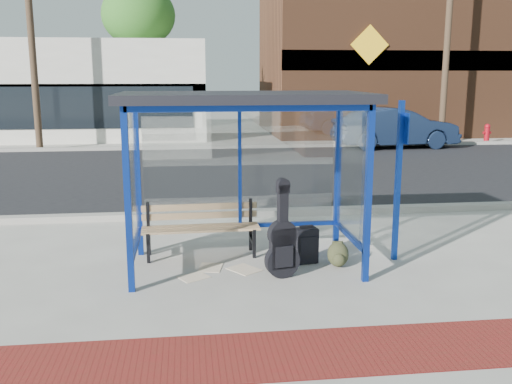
{
  "coord_description": "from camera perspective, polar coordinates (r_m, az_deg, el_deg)",
  "views": [
    {
      "loc": [
        -0.77,
        -7.61,
        2.66
      ],
      "look_at": [
        0.18,
        0.2,
        1.03
      ],
      "focal_mm": 40.0,
      "sensor_mm": 36.0,
      "label": 1
    }
  ],
  "objects": [
    {
      "name": "storefront_brown",
      "position": [
        27.54,
        11.95,
        12.58
      ],
      "size": [
        10.0,
        7.08,
        6.4
      ],
      "color": "#59331E",
      "rests_on": "ground"
    },
    {
      "name": "bench",
      "position": [
        8.51,
        -5.56,
        -3.33
      ],
      "size": [
        1.74,
        0.48,
        0.82
      ],
      "rotation": [
        0.0,
        0.0,
        0.03
      ],
      "color": "black",
      "rests_on": "ground"
    },
    {
      "name": "tree_mid",
      "position": [
        29.82,
        -11.68,
        16.84
      ],
      "size": [
        3.6,
        3.6,
        7.03
      ],
      "color": "#4C3826",
      "rests_on": "ground"
    },
    {
      "name": "ground",
      "position": [
        8.09,
        -1.09,
        -7.48
      ],
      "size": [
        120.0,
        120.0,
        0.0
      ],
      "primitive_type": "plane",
      "color": "#B2ADA0",
      "rests_on": "ground"
    },
    {
      "name": "fire_hydrant",
      "position": [
        24.25,
        22.09,
        5.53
      ],
      "size": [
        0.34,
        0.22,
        0.76
      ],
      "rotation": [
        0.0,
        0.0,
        0.18
      ],
      "color": "#A30B16",
      "rests_on": "ground"
    },
    {
      "name": "utility_pole_west",
      "position": [
        21.7,
        -21.59,
        14.74
      ],
      "size": [
        1.6,
        0.24,
        8.0
      ],
      "color": "#4C3826",
      "rests_on": "ground"
    },
    {
      "name": "bus_shelter",
      "position": [
        7.74,
        -1.2,
        7.34
      ],
      "size": [
        3.3,
        1.8,
        2.42
      ],
      "color": "navy",
      "rests_on": "ground"
    },
    {
      "name": "curb_near",
      "position": [
        10.85,
        -2.65,
        -2.17
      ],
      "size": [
        60.0,
        0.25,
        0.12
      ],
      "primitive_type": "cube",
      "color": "gray",
      "rests_on": "ground"
    },
    {
      "name": "far_sidewalk",
      "position": [
        22.77,
        -4.95,
        4.96
      ],
      "size": [
        60.0,
        4.0,
        0.01
      ],
      "primitive_type": "cube",
      "color": "#B2ADA0",
      "rests_on": "ground"
    },
    {
      "name": "sign_post",
      "position": [
        8.34,
        14.09,
        1.94
      ],
      "size": [
        0.11,
        0.29,
        2.31
      ],
      "rotation": [
        0.0,
        0.0,
        0.15
      ],
      "color": "navy",
      "rests_on": "ground"
    },
    {
      "name": "tree_right",
      "position": [
        32.56,
        17.89,
        16.08
      ],
      "size": [
        3.6,
        3.6,
        7.03
      ],
      "color": "#4C3826",
      "rests_on": "ground"
    },
    {
      "name": "newspaper_a",
      "position": [
        8.08,
        -4.58,
        -7.54
      ],
      "size": [
        0.39,
        0.45,
        0.01
      ],
      "primitive_type": "cube",
      "rotation": [
        0.0,
        0.0,
        1.37
      ],
      "color": "white",
      "rests_on": "ground"
    },
    {
      "name": "utility_pole_east",
      "position": [
        23.21,
        18.62,
        14.69
      ],
      "size": [
        1.6,
        0.24,
        8.0
      ],
      "color": "#4C3826",
      "rests_on": "ground"
    },
    {
      "name": "street_asphalt",
      "position": [
        15.85,
        -4.04,
        2.02
      ],
      "size": [
        60.0,
        10.0,
        0.0
      ],
      "primitive_type": "cube",
      "color": "black",
      "rests_on": "ground"
    },
    {
      "name": "newspaper_b",
      "position": [
        7.73,
        -6.23,
        -8.46
      ],
      "size": [
        0.47,
        0.45,
        0.01
      ],
      "primitive_type": "cube",
      "rotation": [
        0.0,
        0.0,
        0.53
      ],
      "color": "white",
      "rests_on": "ground"
    },
    {
      "name": "brick_paver_strip",
      "position": [
        5.72,
        1.68,
        -15.96
      ],
      "size": [
        60.0,
        1.0,
        0.01
      ],
      "primitive_type": "cube",
      "color": "maroon",
      "rests_on": "ground"
    },
    {
      "name": "suitcase",
      "position": [
        8.21,
        5.02,
        -5.35
      ],
      "size": [
        0.35,
        0.26,
        0.56
      ],
      "rotation": [
        0.0,
        0.0,
        0.17
      ],
      "color": "black",
      "rests_on": "ground"
    },
    {
      "name": "newspaper_c",
      "position": [
        7.98,
        -1.17,
        -7.75
      ],
      "size": [
        0.52,
        0.54,
        0.01
      ],
      "primitive_type": "cube",
      "rotation": [
        0.0,
        0.0,
        2.19
      ],
      "color": "white",
      "rests_on": "ground"
    },
    {
      "name": "curb_far",
      "position": [
        20.88,
        -4.76,
        4.51
      ],
      "size": [
        60.0,
        0.25,
        0.12
      ],
      "primitive_type": "cube",
      "color": "gray",
      "rests_on": "ground"
    },
    {
      "name": "parked_car",
      "position": [
        21.57,
        13.75,
        6.26
      ],
      "size": [
        4.58,
        1.9,
        1.47
      ],
      "primitive_type": "imported",
      "rotation": [
        0.0,
        0.0,
        1.65
      ],
      "color": "#172540",
      "rests_on": "ground"
    },
    {
      "name": "guitar_bag",
      "position": [
        7.56,
        2.65,
        -5.21
      ],
      "size": [
        0.48,
        0.22,
        1.26
      ],
      "rotation": [
        0.0,
        0.0,
        0.2
      ],
      "color": "black",
      "rests_on": "ground"
    },
    {
      "name": "backpack",
      "position": [
        8.13,
        8.21,
        -6.25
      ],
      "size": [
        0.33,
        0.31,
        0.36
      ],
      "rotation": [
        0.0,
        0.0,
        -0.15
      ],
      "color": "#2D2F1A",
      "rests_on": "ground"
    }
  ]
}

